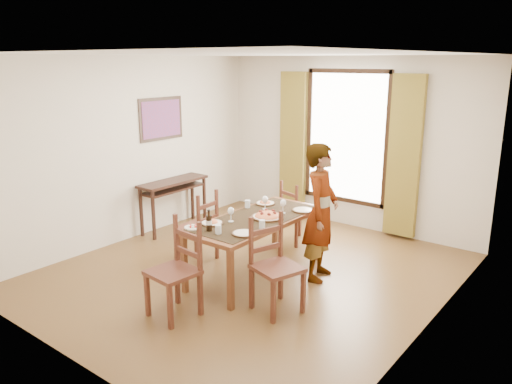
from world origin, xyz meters
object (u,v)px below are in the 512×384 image
Objects in this scene: pasta_platter at (268,214)px; dining_table at (256,223)px; console_table at (173,187)px; man at (321,212)px.

dining_table is at bearing -150.16° from pasta_platter.
console_table is 2.31m from pasta_platter.
man reaches higher than dining_table.
pasta_platter reaches higher than dining_table.
man is 4.22× the size of pasta_platter.
pasta_platter is (-0.54, -0.35, -0.04)m from man.
console_table is at bearing 164.11° from dining_table.
dining_table is 1.13× the size of man.
man reaches higher than pasta_platter.
dining_table is at bearing -15.89° from console_table.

